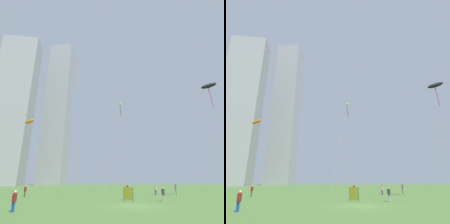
# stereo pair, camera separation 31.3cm
# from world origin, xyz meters

# --- Properties ---
(ground) EXTENTS (280.00, 280.00, 0.00)m
(ground) POSITION_xyz_m (0.00, 0.00, 0.00)
(ground) COLOR #476B30
(person_standing_0) EXTENTS (0.35, 0.35, 1.56)m
(person_standing_0) POSITION_xyz_m (4.13, 3.35, 0.90)
(person_standing_0) COLOR gray
(person_standing_0) RESTS_ON ground
(person_standing_1) EXTENTS (0.38, 0.38, 1.69)m
(person_standing_1) POSITION_xyz_m (2.42, 15.87, 0.98)
(person_standing_1) COLOR gray
(person_standing_1) RESTS_ON ground
(person_standing_2) EXTENTS (0.36, 0.36, 1.63)m
(person_standing_2) POSITION_xyz_m (-13.79, 12.89, 0.94)
(person_standing_2) COLOR #2D2D33
(person_standing_2) RESTS_ON ground
(person_standing_3) EXTENTS (0.35, 0.35, 1.57)m
(person_standing_3) POSITION_xyz_m (7.21, 15.28, 0.91)
(person_standing_3) COLOR #593372
(person_standing_3) RESTS_ON ground
(person_standing_4) EXTENTS (0.34, 0.34, 1.54)m
(person_standing_4) POSITION_xyz_m (-10.08, -2.80, 0.89)
(person_standing_4) COLOR #1E478C
(person_standing_4) RESTS_ON ground
(person_standing_6) EXTENTS (0.42, 0.42, 1.87)m
(person_standing_6) POSITION_xyz_m (11.43, 16.34, 1.08)
(person_standing_6) COLOR tan
(person_standing_6) RESTS_ON ground
(kite_flying_0) EXTENTS (5.69, 9.33, 22.54)m
(kite_flying_0) POSITION_xyz_m (3.69, 29.69, 22.07)
(kite_flying_0) COLOR silver
(kite_flying_0) RESTS_ON ground
(kite_flying_1) EXTENTS (7.83, 4.73, 14.97)m
(kite_flying_1) POSITION_xyz_m (-17.67, 22.82, 14.51)
(kite_flying_1) COLOR silver
(kite_flying_1) RESTS_ON ground
(kite_flying_2) EXTENTS (2.94, 2.76, 17.94)m
(kite_flying_2) POSITION_xyz_m (14.85, 7.01, 17.11)
(kite_flying_2) COLOR silver
(kite_flying_2) RESTS_ON ground
(distant_highrise_0) EXTENTS (20.20, 19.13, 109.90)m
(distant_highrise_0) POSITION_xyz_m (-29.48, 126.92, 54.95)
(distant_highrise_0) COLOR #939399
(distant_highrise_0) RESTS_ON ground
(distant_highrise_1) EXTENTS (20.84, 14.70, 87.28)m
(distant_highrise_1) POSITION_xyz_m (-49.00, 91.33, 43.64)
(distant_highrise_1) COLOR #939399
(distant_highrise_1) RESTS_ON ground
(event_banner) EXTENTS (0.77, 2.19, 1.56)m
(event_banner) POSITION_xyz_m (0.39, 4.98, 0.82)
(event_banner) COLOR #4C4C4C
(event_banner) RESTS_ON ground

